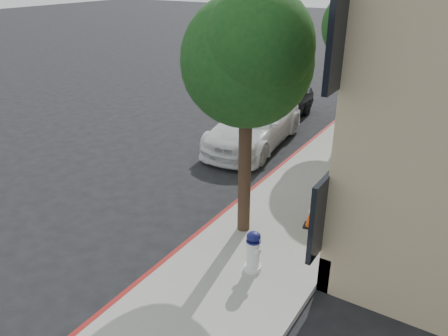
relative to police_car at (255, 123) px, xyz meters
name	(u,v)px	position (x,y,z in m)	size (l,w,h in m)	color
ground	(195,176)	(-0.24, -3.47, -0.81)	(120.00, 120.00, 0.00)	black
sidewalk	(389,111)	(3.36, 6.53, -0.73)	(3.20, 50.00, 0.15)	gray
curb_strip	(355,106)	(1.82, 6.53, -0.73)	(0.12, 50.00, 0.15)	maroon
tree_near	(248,60)	(2.69, -5.49, 3.47)	(2.92, 2.82, 5.62)	black
tree_mid	(360,25)	(2.69, 2.51, 3.35)	(2.77, 2.64, 5.43)	black
tree_far	(408,3)	(2.69, 10.51, 3.58)	(3.10, 3.00, 5.81)	black
police_car	(255,123)	(0.00, 0.00, 0.00)	(2.80, 5.75, 1.76)	white
parked_car_mid	(280,103)	(-0.43, 3.06, -0.07)	(1.75, 4.35, 1.48)	#21232A
parked_car_far	(383,60)	(0.96, 14.74, -0.02)	(1.66, 4.77, 1.57)	#141633
fire_hydrant	(253,252)	(3.63, -6.77, -0.20)	(0.40, 0.36, 0.95)	silver
traffic_cone	(311,215)	(4.03, -4.51, -0.34)	(0.39, 0.39, 0.64)	black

